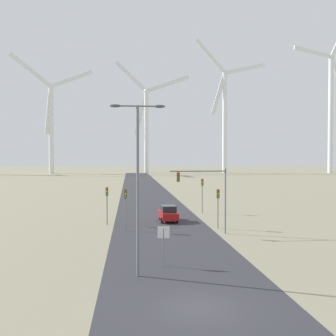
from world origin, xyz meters
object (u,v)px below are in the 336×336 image
Objects in this scene: streetlamp at (138,170)px; traffic_light_post_near_left at (126,201)px; wind_turbine_right at (225,111)px; wind_turbine_center at (146,121)px; traffic_light_post_mid_left at (107,197)px; car_approaching at (168,213)px; wind_turbine_far_right at (331,101)px; wind_turbine_left at (51,118)px; traffic_light_post_near_right at (218,200)px; traffic_light_post_mid_right at (202,188)px; traffic_light_mast_overhead at (206,187)px; stop_sign_near at (164,238)px.

streetlamp is 15.27m from traffic_light_post_near_left.
traffic_light_post_near_left is 154.29m from wind_turbine_right.
traffic_light_post_mid_left is at bearing -94.17° from wind_turbine_center.
wind_turbine_center is at bearing 86.72° from traffic_light_post_near_left.
car_approaching is 148.10m from wind_turbine_right.
wind_turbine_far_right reaches higher than wind_turbine_right.
traffic_light_post_mid_left is 7.32m from car_approaching.
wind_turbine_center is 37.57m from wind_turbine_right.
wind_turbine_left reaches higher than streetlamp.
streetlamp is 2.52× the size of traffic_light_post_near_left.
traffic_light_post_mid_left is at bearing -76.80° from wind_turbine_left.
traffic_light_post_mid_right reaches higher than traffic_light_post_near_right.
wind_turbine_center is at bearing 174.50° from wind_turbine_right.
streetlamp is at bearing -100.84° from car_approaching.
traffic_light_mast_overhead is at bearing 62.01° from streetlamp.
traffic_light_mast_overhead is at bearing -32.03° from traffic_light_post_mid_left.
traffic_light_post_near_right is (8.50, 15.32, -3.60)m from streetlamp.
traffic_light_post_mid_left is 0.90× the size of traffic_light_post_mid_right.
wind_turbine_left reaches higher than traffic_light_post_mid_left.
wind_turbine_left is (-39.75, 138.76, 24.33)m from car_approaching.
wind_turbine_left is 0.84× the size of wind_turbine_right.
wind_turbine_far_right reaches higher than traffic_light_post_near_left.
traffic_light_post_near_right is (6.74, 13.28, 1.06)m from stop_sign_near.
wind_turbine_center reaches higher than traffic_light_post_near_left.
traffic_light_post_near_left is at bearing -177.05° from traffic_light_post_near_right.
traffic_light_post_mid_left is at bearing 117.77° from traffic_light_post_near_left.
stop_sign_near is 0.43× the size of traffic_light_mast_overhead.
wind_turbine_center reaches higher than stop_sign_near.
traffic_light_mast_overhead is (9.65, -6.04, 1.53)m from traffic_light_post_mid_left.
stop_sign_near is 18.49m from car_approaching.
wind_turbine_left is 0.70× the size of wind_turbine_far_right.
car_approaching is at bearing 13.75° from traffic_light_post_mid_left.
stop_sign_near is at bearing -96.67° from car_approaching.
traffic_light_mast_overhead reaches higher than stop_sign_near.
traffic_light_post_near_right is 0.06× the size of wind_turbine_right.
wind_turbine_right is at bearing -5.50° from wind_turbine_center.
wind_turbine_left is (-32.93, 140.43, 22.27)m from traffic_light_post_mid_left.
wind_turbine_left is (-42.58, 146.47, 20.74)m from traffic_light_mast_overhead.
wind_turbine_far_right is at bearing 58.16° from traffic_light_mast_overhead.
streetlamp is at bearing -92.67° from wind_turbine_center.
traffic_light_post_near_right is 0.65× the size of traffic_light_mast_overhead.
traffic_light_mast_overhead is (4.98, 10.63, 2.62)m from stop_sign_near.
traffic_light_post_near_right is 0.89× the size of traffic_light_post_mid_right.
traffic_light_post_mid_right reaches higher than car_approaching.
stop_sign_near is 13.12m from traffic_light_post_near_left.
wind_turbine_left is at bearing 108.64° from traffic_light_post_mid_right.
traffic_light_post_near_left is at bearing -93.28° from wind_turbine_center.
wind_turbine_left reaches higher than car_approaching.
wind_turbine_left is at bearing 103.62° from traffic_light_post_near_left.
traffic_light_post_mid_right is 1.08× the size of car_approaching.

